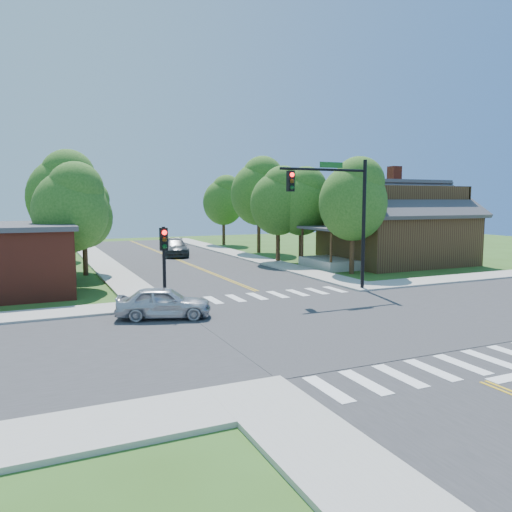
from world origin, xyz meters
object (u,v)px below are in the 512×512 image
car_silver (164,303)px  car_dgrey (176,248)px  house_ne (396,222)px  signal_mast_ne (338,203)px  signal_pole_nw (164,251)px

car_silver → car_dgrey: (6.76, 22.83, 0.07)m
house_ne → car_silver: size_ratio=3.06×
house_ne → car_silver: bearing=-153.2°
signal_mast_ne → car_silver: signal_mast_ne is taller
car_silver → signal_mast_ne: bearing=-59.3°
signal_mast_ne → signal_pole_nw: signal_mast_ne is taller
signal_mast_ne → car_dgrey: 21.41m
house_ne → car_silver: (-21.28, -10.73, -2.65)m
car_dgrey → signal_pole_nw: bearing=-95.8°
signal_mast_ne → car_silver: size_ratio=1.69×
signal_mast_ne → car_dgrey: (-3.33, 20.74, -4.10)m
signal_mast_ne → house_ne: (11.19, 8.65, -1.52)m
house_ne → car_silver: 23.98m
signal_mast_ne → signal_pole_nw: bearing=-179.9°
signal_pole_nw → house_ne: bearing=22.7°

